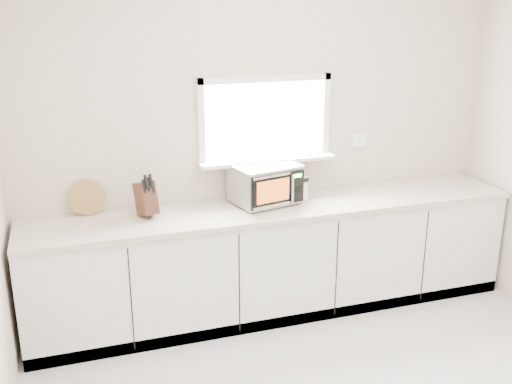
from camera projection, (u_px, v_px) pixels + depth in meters
name	position (u px, v px, depth m)	size (l,w,h in m)	color
back_wall	(264.00, 142.00, 4.85)	(4.00, 0.17, 2.70)	beige
cabinets	(276.00, 261.00, 4.86)	(3.92, 0.60, 0.88)	silver
countertop	(277.00, 208.00, 4.71)	(3.92, 0.64, 0.04)	beige
microwave	(265.00, 183.00, 4.71)	(0.56, 0.48, 0.32)	black
knife_block	(146.00, 198.00, 4.43)	(0.17, 0.26, 0.34)	#452618
cutting_board	(87.00, 198.00, 4.47)	(0.27, 0.27, 0.02)	#9E763D
coffee_grinder	(301.00, 189.00, 4.78)	(0.14, 0.14, 0.21)	#B9BCC1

